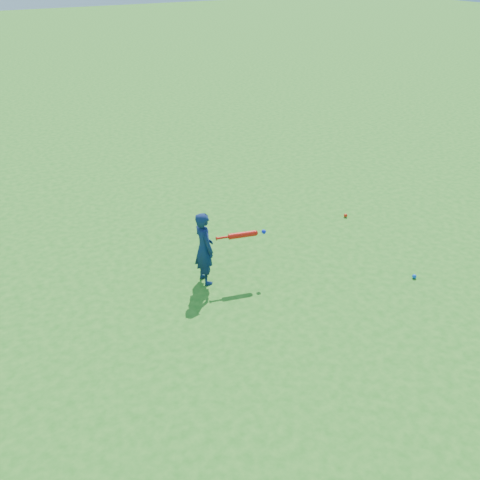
{
  "coord_description": "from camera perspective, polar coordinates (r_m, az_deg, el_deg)",
  "views": [
    {
      "loc": [
        -2.25,
        -5.63,
        4.04
      ],
      "look_at": [
        0.91,
        -0.13,
        0.56
      ],
      "focal_mm": 40.0,
      "sensor_mm": 36.0,
      "label": 1
    }
  ],
  "objects": [
    {
      "name": "child",
      "position": [
        7.14,
        -3.84,
        -0.87
      ],
      "size": [
        0.25,
        0.38,
        1.04
      ],
      "primitive_type": "imported",
      "rotation": [
        0.0,
        0.0,
        1.56
      ],
      "color": "#10204C",
      "rests_on": "ground"
    },
    {
      "name": "ground_ball_blue",
      "position": [
        7.82,
        18.09,
        -3.71
      ],
      "size": [
        0.06,
        0.06,
        0.06
      ],
      "primitive_type": "sphere",
      "color": "blue",
      "rests_on": "ground"
    },
    {
      "name": "ground_ball_red",
      "position": [
        9.29,
        11.2,
        2.59
      ],
      "size": [
        0.06,
        0.06,
        0.06
      ],
      "primitive_type": "sphere",
      "color": "red",
      "rests_on": "ground"
    },
    {
      "name": "bat_swing",
      "position": [
        7.16,
        0.45,
        0.59
      ],
      "size": [
        0.69,
        0.21,
        0.08
      ],
      "rotation": [
        0.0,
        0.0,
        -0.23
      ],
      "color": "red",
      "rests_on": "ground"
    },
    {
      "name": "ground",
      "position": [
        7.29,
        -6.79,
        -5.18
      ],
      "size": [
        80.0,
        80.0,
        0.0
      ],
      "primitive_type": "plane",
      "color": "#23701A",
      "rests_on": "ground"
    }
  ]
}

